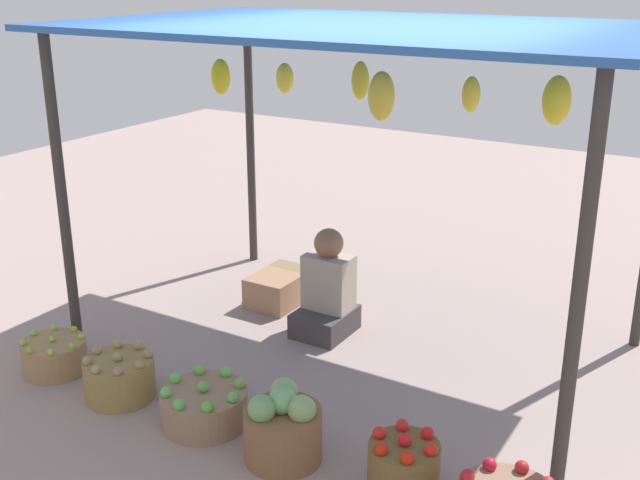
# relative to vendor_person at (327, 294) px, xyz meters

# --- Properties ---
(ground_plane) EXTENTS (14.00, 14.00, 0.00)m
(ground_plane) POSITION_rel_vendor_person_xyz_m (0.32, -0.10, -0.30)
(ground_plane) COLOR #A28B84
(market_stall_structure) EXTENTS (3.58, 2.37, 2.18)m
(market_stall_structure) POSITION_rel_vendor_person_xyz_m (0.33, -0.10, 1.73)
(market_stall_structure) COLOR #38332D
(market_stall_structure) RESTS_ON ground
(vendor_person) EXTENTS (0.36, 0.44, 0.78)m
(vendor_person) POSITION_rel_vendor_person_xyz_m (0.00, 0.00, 0.00)
(vendor_person) COLOR #433B3D
(vendor_person) RESTS_ON ground
(basket_limes) EXTENTS (0.41, 0.41, 0.25)m
(basket_limes) POSITION_rel_vendor_person_xyz_m (-1.23, -1.42, -0.19)
(basket_limes) COLOR #A37E54
(basket_limes) RESTS_ON ground
(basket_potatoes) EXTENTS (0.43, 0.43, 0.30)m
(basket_potatoes) POSITION_rel_vendor_person_xyz_m (-0.63, -1.44, -0.17)
(basket_potatoes) COLOR olive
(basket_potatoes) RESTS_ON ground
(basket_green_apples) EXTENTS (0.50, 0.50, 0.27)m
(basket_green_apples) POSITION_rel_vendor_person_xyz_m (0.01, -1.40, -0.19)
(basket_green_apples) COLOR #98765A
(basket_green_apples) RESTS_ON ground
(basket_cabbages) EXTENTS (0.42, 0.42, 0.43)m
(basket_cabbages) POSITION_rel_vendor_person_xyz_m (0.59, -1.46, -0.11)
(basket_cabbages) COLOR brown
(basket_cabbages) RESTS_ON ground
(basket_red_tomatoes) EXTENTS (0.36, 0.36, 0.34)m
(basket_red_tomatoes) POSITION_rel_vendor_person_xyz_m (1.26, -1.38, -0.15)
(basket_red_tomatoes) COLOR brown
(basket_red_tomatoes) RESTS_ON ground
(wooden_crate_near_vendor) EXTENTS (0.35, 0.32, 0.23)m
(wooden_crate_near_vendor) POSITION_rel_vendor_person_xyz_m (-0.61, 0.40, -0.18)
(wooden_crate_near_vendor) COLOR olive
(wooden_crate_near_vendor) RESTS_ON ground
(wooden_crate_stacked_rear) EXTENTS (0.35, 0.35, 0.24)m
(wooden_crate_stacked_rear) POSITION_rel_vendor_person_xyz_m (-0.58, 0.17, -0.18)
(wooden_crate_stacked_rear) COLOR #AA7C59
(wooden_crate_stacked_rear) RESTS_ON ground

